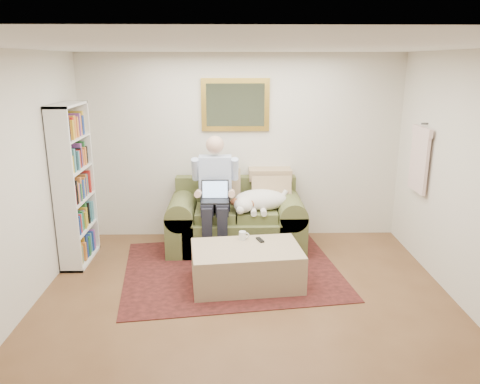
{
  "coord_description": "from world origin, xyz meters",
  "views": [
    {
      "loc": [
        -0.16,
        -4.04,
        2.49
      ],
      "look_at": [
        -0.04,
        1.42,
        0.95
      ],
      "focal_mm": 35.0,
      "sensor_mm": 36.0,
      "label": 1
    }
  ],
  "objects_px": {
    "sofa": "(236,225)",
    "seated_man": "(215,197)",
    "ottoman": "(246,266)",
    "sleeping_dog": "(261,200)",
    "bookshelf": "(74,185)",
    "laptop": "(215,195)",
    "coffee_mug": "(242,236)"
  },
  "relations": [
    {
      "from": "sleeping_dog",
      "to": "ottoman",
      "type": "xyz_separation_m",
      "value": [
        -0.23,
        -1.03,
        -0.48
      ]
    },
    {
      "from": "sofa",
      "to": "coffee_mug",
      "type": "distance_m",
      "value": 0.89
    },
    {
      "from": "coffee_mug",
      "to": "sofa",
      "type": "bearing_deg",
      "value": 94.24
    },
    {
      "from": "sleeping_dog",
      "to": "bookshelf",
      "type": "xyz_separation_m",
      "value": [
        -2.35,
        -0.31,
        0.3
      ]
    },
    {
      "from": "coffee_mug",
      "to": "bookshelf",
      "type": "xyz_separation_m",
      "value": [
        -2.08,
        0.47,
        0.5
      ]
    },
    {
      "from": "sleeping_dog",
      "to": "coffee_mug",
      "type": "bearing_deg",
      "value": -108.8
    },
    {
      "from": "sleeping_dog",
      "to": "ottoman",
      "type": "relative_size",
      "value": 0.62
    },
    {
      "from": "sofa",
      "to": "sleeping_dog",
      "type": "relative_size",
      "value": 2.43
    },
    {
      "from": "laptop",
      "to": "sleeping_dog",
      "type": "distance_m",
      "value": 0.63
    },
    {
      "from": "sofa",
      "to": "ottoman",
      "type": "bearing_deg",
      "value": -84.8
    },
    {
      "from": "sofa",
      "to": "ottoman",
      "type": "xyz_separation_m",
      "value": [
        0.1,
        -1.13,
        -0.09
      ]
    },
    {
      "from": "coffee_mug",
      "to": "bookshelf",
      "type": "relative_size",
      "value": 0.05
    },
    {
      "from": "laptop",
      "to": "coffee_mug",
      "type": "relative_size",
      "value": 3.56
    },
    {
      "from": "sofa",
      "to": "sleeping_dog",
      "type": "height_order",
      "value": "sofa"
    },
    {
      "from": "bookshelf",
      "to": "sofa",
      "type": "bearing_deg",
      "value": 11.31
    },
    {
      "from": "laptop",
      "to": "ottoman",
      "type": "xyz_separation_m",
      "value": [
        0.38,
        -0.89,
        -0.59
      ]
    },
    {
      "from": "laptop",
      "to": "bookshelf",
      "type": "distance_m",
      "value": 1.76
    },
    {
      "from": "seated_man",
      "to": "ottoman",
      "type": "xyz_separation_m",
      "value": [
        0.38,
        -0.96,
        -0.55
      ]
    },
    {
      "from": "seated_man",
      "to": "bookshelf",
      "type": "xyz_separation_m",
      "value": [
        -1.74,
        -0.24,
        0.23
      ]
    },
    {
      "from": "sofa",
      "to": "seated_man",
      "type": "xyz_separation_m",
      "value": [
        -0.27,
        -0.17,
        0.45
      ]
    },
    {
      "from": "laptop",
      "to": "ottoman",
      "type": "height_order",
      "value": "laptop"
    },
    {
      "from": "sofa",
      "to": "seated_man",
      "type": "distance_m",
      "value": 0.56
    },
    {
      "from": "laptop",
      "to": "ottoman",
      "type": "distance_m",
      "value": 1.13
    },
    {
      "from": "ottoman",
      "to": "coffee_mug",
      "type": "xyz_separation_m",
      "value": [
        -0.04,
        0.26,
        0.27
      ]
    },
    {
      "from": "sleeping_dog",
      "to": "bookshelf",
      "type": "relative_size",
      "value": 0.38
    },
    {
      "from": "seated_man",
      "to": "laptop",
      "type": "distance_m",
      "value": 0.08
    },
    {
      "from": "seated_man",
      "to": "laptop",
      "type": "relative_size",
      "value": 4.33
    },
    {
      "from": "seated_man",
      "to": "ottoman",
      "type": "relative_size",
      "value": 1.26
    },
    {
      "from": "laptop",
      "to": "bookshelf",
      "type": "bearing_deg",
      "value": -174.61
    },
    {
      "from": "ottoman",
      "to": "coffee_mug",
      "type": "height_order",
      "value": "coffee_mug"
    },
    {
      "from": "sleeping_dog",
      "to": "seated_man",
      "type": "bearing_deg",
      "value": -172.87
    },
    {
      "from": "bookshelf",
      "to": "coffee_mug",
      "type": "bearing_deg",
      "value": -12.62
    }
  ]
}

